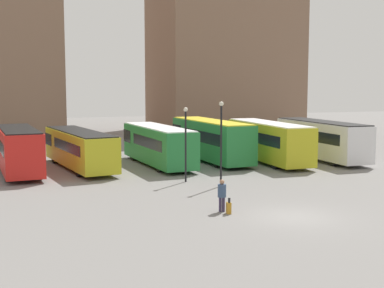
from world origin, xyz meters
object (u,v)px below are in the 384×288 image
Objects in this scene: lamp_post_1 at (221,136)px; suitcase at (229,208)px; bus_3 at (210,139)px; bus_2 at (158,144)px; bus_1 at (79,148)px; traveler at (222,193)px; bus_4 at (268,140)px; bus_5 at (321,139)px; lamp_post_0 at (186,137)px; bus_0 at (19,149)px.

suitcase is at bearing -109.36° from lamp_post_1.
bus_2 is at bearing 97.80° from bus_3.
traveler is (4.83, -16.26, -0.59)m from bus_1.
suitcase is (4.98, -16.75, -1.27)m from bus_1.
bus_4 is 1.01× the size of bus_5.
suitcase is (-14.70, -14.74, -1.48)m from bus_5.
bus_5 reaches higher than traveler.
lamp_post_1 reaches higher than lamp_post_0.
bus_0 is 0.87× the size of bus_4.
bus_0 is 5.88× the size of traveler.
bus_1 is 17.53m from suitcase.
bus_0 is 0.82× the size of bus_1.
bus_5 is 13.42× the size of suitcase.
bus_0 is 19.22m from bus_4.
lamp_post_1 reaches higher than bus_4.
bus_1 is 1.06× the size of bus_5.
bus_5 is at bearing -34.95° from traveler.
bus_1 is 2.40× the size of lamp_post_0.
bus_3 is (10.76, 0.49, 0.26)m from bus_1.
bus_4 is at bearing -105.11° from bus_1.
suitcase is 0.17× the size of lamp_post_0.
bus_2 is 2.04× the size of lamp_post_1.
bus_1 is 16.97m from traveler.
lamp_post_0 is at bearing 125.99° from lamp_post_1.
bus_0 reaches higher than bus_2.
bus_4 reaches higher than suitcase.
bus_3 is at bearing 59.31° from lamp_post_0.
bus_5 is (24.02, -1.04, 0.02)m from bus_0.
lamp_post_1 is (-12.37, -8.11, 1.36)m from bus_5.
lamp_post_1 is (7.31, -10.12, 1.56)m from bus_1.
bus_2 is 0.97× the size of bus_4.
bus_3 reaches higher than bus_4.
bus_0 is 1.98× the size of lamp_post_0.
traveler is 6.97m from lamp_post_1.
lamp_post_1 reaches higher than bus_0.
bus_3 reaches higher than bus_2.
lamp_post_0 is (-5.02, -8.45, 1.08)m from bus_3.
bus_5 is 20.60m from traveler.
bus_4 is 2.28× the size of lamp_post_0.
bus_1 is 1.01× the size of bus_3.
traveler is at bearing 157.82° from bus_3.
bus_3 is 2.17× the size of lamp_post_1.
bus_0 reaches higher than traveler.
lamp_post_0 is (-9.12, -6.18, 1.14)m from bus_4.
bus_0 is 0.84× the size of bus_3.
lamp_post_0 is (10.08, -6.99, 1.15)m from bus_0.
bus_1 is at bearing 84.55° from bus_5.
bus_1 is at bearing 125.81° from lamp_post_0.
lamp_post_0 is at bearing -128.46° from bus_0.
bus_5 reaches higher than suitcase.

